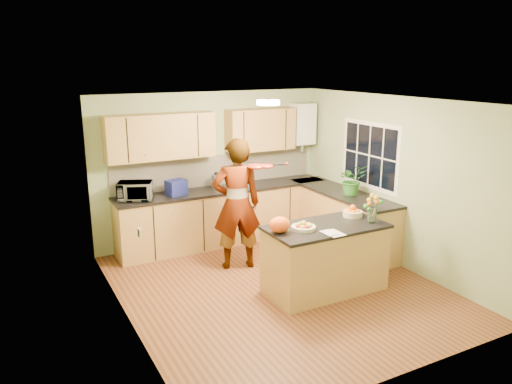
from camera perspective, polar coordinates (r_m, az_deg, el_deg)
name	(u,v)px	position (r m, az deg, el deg)	size (l,w,h in m)	color
floor	(278,287)	(6.90, 2.51, -10.83)	(4.50, 4.50, 0.00)	#5D2D1A
ceiling	(280,101)	(6.24, 2.77, 10.35)	(4.00, 4.50, 0.02)	silver
wall_back	(211,167)	(8.42, -5.16, 2.85)	(4.00, 0.02, 2.50)	#92A978
wall_front	(404,257)	(4.76, 16.58, -7.15)	(4.00, 0.02, 2.50)	#92A978
wall_left	(124,221)	(5.75, -14.86, -3.24)	(0.02, 4.50, 2.50)	#92A978
wall_right	(396,182)	(7.64, 15.67, 1.13)	(0.02, 4.50, 2.50)	#92A978
back_counter	(225,215)	(8.39, -3.61, -2.67)	(3.64, 0.62, 0.94)	#B38B47
right_counter	(342,219)	(8.28, 9.76, -3.10)	(0.62, 2.24, 0.94)	#B38B47
splashback	(217,170)	(8.45, -4.48, 2.57)	(3.60, 0.02, 0.52)	#EFE8CF
upper_cabinets	(204,134)	(8.10, -5.94, 6.66)	(3.20, 0.34, 0.70)	#B38B47
boiler	(302,124)	(8.96, 5.31, 7.76)	(0.40, 0.30, 0.86)	white
window_right	(370,155)	(8.01, 12.85, 4.11)	(0.01, 1.30, 1.05)	white
light_switch	(139,233)	(5.18, -13.18, -4.54)	(0.02, 0.09, 0.09)	white
ceiling_lamp	(268,102)	(6.51, 1.40, 10.20)	(0.30, 0.30, 0.07)	#FFEABF
peninsula_island	(325,258)	(6.71, 7.88, -7.47)	(1.58, 0.81, 0.91)	#B38B47
fruit_dish	(304,226)	(6.35, 5.46, -3.91)	(0.31, 0.31, 0.11)	beige
orange_bowl	(353,212)	(6.97, 10.99, -2.24)	(0.27, 0.27, 0.15)	beige
flower_vase	(373,200)	(6.69, 13.19, -0.86)	(0.26, 0.26, 0.47)	silver
orange_bag	(280,225)	(6.21, 2.72, -3.75)	(0.27, 0.23, 0.20)	#FF5815
papers	(334,233)	(6.27, 8.87, -4.65)	(0.20, 0.27, 0.01)	silver
violinist	(237,204)	(7.23, -2.23, -1.40)	(0.71, 0.46, 1.94)	tan
violin	(256,166)	(6.99, -0.01, 2.95)	(0.59, 0.24, 0.12)	#4F1104
microwave	(135,191)	(7.73, -13.65, 0.12)	(0.50, 0.34, 0.28)	white
blue_box	(176,187)	(7.91, -9.10, 0.52)	(0.30, 0.22, 0.24)	navy
kettle	(217,181)	(8.20, -4.51, 1.28)	(0.18, 0.18, 0.33)	#BCBDC1
jar_cream	(238,181)	(8.35, -2.12, 1.27)	(0.12, 0.12, 0.18)	beige
jar_white	(251,181)	(8.40, -0.60, 1.32)	(0.11, 0.11, 0.18)	white
potted_plant	(352,180)	(7.93, 10.90, 1.40)	(0.44, 0.38, 0.48)	#317928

